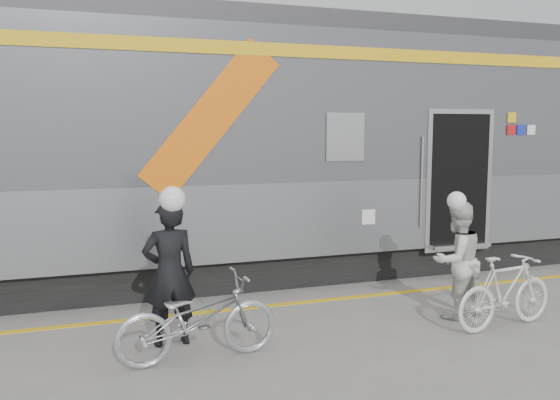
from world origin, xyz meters
name	(u,v)px	position (x,y,z in m)	size (l,w,h in m)	color
ground	(368,361)	(0.00, 0.00, 0.00)	(90.00, 90.00, 0.00)	slate
train	(296,147)	(0.79, 4.19, 2.05)	(24.00, 3.17, 4.10)	black
safety_strip	(295,303)	(0.00, 2.15, 0.00)	(24.00, 0.12, 0.01)	gold
man	(169,273)	(-1.83, 1.16, 0.80)	(0.59, 0.38, 1.60)	black
bicycle_left	(198,318)	(-1.63, 0.61, 0.44)	(0.59, 1.68, 0.88)	#B0B5B9
woman	(457,260)	(1.72, 0.94, 0.73)	(0.71, 0.55, 1.46)	silver
bicycle_right	(506,292)	(2.02, 0.39, 0.44)	(0.42, 1.48, 0.89)	silver
helmet_man	(167,187)	(-1.83, 1.16, 1.74)	(0.28, 0.28, 0.28)	white
helmet_woman	(459,193)	(1.72, 0.94, 1.58)	(0.23, 0.23, 0.23)	white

